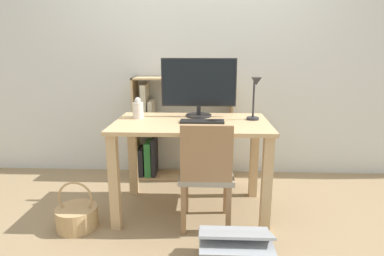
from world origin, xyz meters
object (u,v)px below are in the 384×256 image
at_px(monitor, 199,85).
at_px(chair, 206,172).
at_px(vase, 138,109).
at_px(keyboard, 202,121).
at_px(desk_lamp, 255,95).
at_px(basket, 77,216).
at_px(storage_box, 235,253).
at_px(bookshelf, 165,132).

distance_m(monitor, chair, 0.75).
bearing_deg(chair, vase, 141.59).
height_order(keyboard, desk_lamp, desk_lamp).
distance_m(monitor, basket, 1.40).
height_order(monitor, storage_box, monitor).
relative_size(monitor, storage_box, 1.40).
relative_size(monitor, vase, 3.58).
height_order(keyboard, basket, keyboard).
xyz_separation_m(desk_lamp, storage_box, (-0.19, -0.77, -0.87)).
bearing_deg(monitor, desk_lamp, -21.37).
bearing_deg(bookshelf, storage_box, -67.84).
bearing_deg(storage_box, bookshelf, 112.16).
bearing_deg(vase, basket, -134.66).
distance_m(bookshelf, basket, 1.26).
xyz_separation_m(keyboard, desk_lamp, (0.41, 0.07, 0.20)).
relative_size(desk_lamp, bookshelf, 0.33).
bearing_deg(bookshelf, basket, -117.19).
distance_m(monitor, bookshelf, 0.86).
relative_size(desk_lamp, chair, 0.42).
bearing_deg(storage_box, desk_lamp, 75.88).
bearing_deg(monitor, keyboard, -82.29).
bearing_deg(monitor, basket, -150.41).
relative_size(bookshelf, basket, 2.82).
bearing_deg(chair, keyboard, 93.37).
distance_m(monitor, keyboard, 0.35).
relative_size(chair, storage_box, 1.86).
bearing_deg(keyboard, desk_lamp, 9.07).
bearing_deg(desk_lamp, bookshelf, 138.03).
relative_size(vase, bookshelf, 0.17).
xyz_separation_m(keyboard, bookshelf, (-0.39, 0.78, -0.29)).
xyz_separation_m(keyboard, storage_box, (0.21, -0.70, -0.66)).
height_order(vase, basket, vase).
height_order(chair, storage_box, chair).
height_order(bookshelf, basket, bookshelf).
xyz_separation_m(keyboard, basket, (-0.94, -0.28, -0.68)).
relative_size(keyboard, vase, 1.96).
bearing_deg(basket, vase, 45.34).
height_order(keyboard, storage_box, keyboard).
relative_size(vase, chair, 0.21).
bearing_deg(vase, storage_box, -48.57).
bearing_deg(monitor, storage_box, -75.33).
distance_m(monitor, desk_lamp, 0.48).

